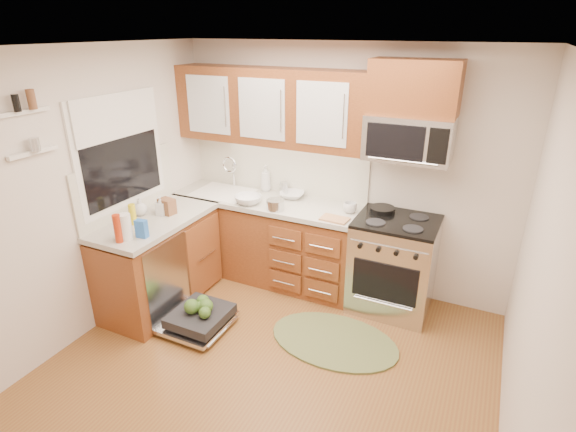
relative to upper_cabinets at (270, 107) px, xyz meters
The scene contains 38 objects.
floor 2.55m from the upper_cabinets, 65.28° to the right, with size 3.50×3.50×0.00m, color brown.
ceiling 1.84m from the upper_cabinets, 65.28° to the right, with size 3.50×3.50×0.00m, color white.
wall_back 0.97m from the upper_cabinets, 13.57° to the left, with size 3.50×0.04×2.50m, color beige.
wall_front 3.46m from the upper_cabinets, 77.70° to the right, with size 3.50×0.04×2.50m, color beige.
wall_left 1.98m from the upper_cabinets, 123.06° to the right, with size 0.04×3.50×2.50m, color beige.
wall_right 3.00m from the upper_cabinets, 32.47° to the right, with size 0.04×3.50×2.50m, color beige.
base_cabinet_back 1.46m from the upper_cabinets, 90.00° to the right, with size 2.05×0.60×0.85m, color #622E16.
base_cabinet_left 1.93m from the upper_cabinets, 124.62° to the right, with size 0.60×1.25×0.85m, color #622E16.
countertop_back 0.98m from the upper_cabinets, 90.00° to the right, with size 2.07×0.64×0.05m, color beige.
countertop_left 1.60m from the upper_cabinets, 124.25° to the right, with size 0.64×1.27×0.05m, color beige.
backsplash_back 0.68m from the upper_cabinets, 90.00° to the left, with size 2.05×0.02×0.57m, color silver.
backsplash_left 1.60m from the upper_cabinets, 133.89° to the right, with size 0.02×1.25×0.57m, color silver.
upper_cabinets is the anchor object (origin of this frame).
cabinet_over_mw 1.43m from the upper_cabinets, ahead, with size 0.76×0.35×0.47m, color #622E16.
range 1.99m from the upper_cabinets, ahead, with size 0.76×0.64×0.95m, color silver, non-canonical shape.
microwave 1.42m from the upper_cabinets, ahead, with size 0.76×0.38×0.40m, color silver, non-canonical shape.
sink 1.21m from the upper_cabinets, 163.55° to the right, with size 0.62×0.50×0.26m, color white, non-canonical shape.
dishwasher 2.19m from the upper_cabinets, 96.04° to the right, with size 0.70×0.60×0.20m, color silver, non-canonical shape.
window 1.51m from the upper_cabinets, 133.21° to the right, with size 0.03×1.05×1.05m, color white, non-canonical shape.
window_blind 1.46m from the upper_cabinets, 132.50° to the right, with size 0.02×0.96×0.40m, color white.
shelf_upper 2.17m from the upper_cabinets, 117.33° to the right, with size 0.04×0.40×0.03m, color white.
shelf_lower 2.17m from the upper_cabinets, 117.33° to the right, with size 0.04×0.40×0.03m, color white.
rug 2.35m from the upper_cabinets, 39.95° to the right, with size 1.17×0.76×0.02m, color #646A3C, non-canonical shape.
skillet 1.52m from the upper_cabinets, ahead, with size 0.25×0.25×0.05m, color black.
stock_pot 0.99m from the upper_cabinets, 57.27° to the right, with size 0.18×0.18×0.11m, color silver.
cutting_board 1.31m from the upper_cabinets, 21.81° to the right, with size 0.26×0.17×0.02m, color tan.
canister 0.89m from the upper_cabinets, 33.43° to the left, with size 0.09×0.09×0.14m, color silver.
paper_towel_roll 1.83m from the upper_cabinets, 112.26° to the right, with size 0.11×0.11×0.23m, color white.
mustard_bottle 1.70m from the upper_cabinets, 122.78° to the right, with size 0.06×0.06×0.20m, color yellow.
red_bottle 1.89m from the upper_cabinets, 112.08° to the right, with size 0.07×0.07×0.25m, color #AF2D0E.
wooden_box 1.43m from the upper_cabinets, 127.13° to the right, with size 0.15×0.11×0.15m, color brown.
blue_carton 1.75m from the upper_cabinets, 110.45° to the right, with size 0.10×0.06×0.16m, color blue.
bowl_a 0.95m from the upper_cabinets, ahead, with size 0.26×0.26×0.06m, color #999999.
bowl_b 0.97m from the upper_cabinets, 107.39° to the right, with size 0.28×0.28×0.09m, color #999999.
cup 1.29m from the upper_cabinets, ahead, with size 0.13×0.13×0.11m, color #999999.
soap_bottle_a 0.82m from the upper_cabinets, 139.91° to the left, with size 0.11×0.11×0.29m, color #999999.
soap_bottle_b 1.46m from the upper_cabinets, 127.27° to the right, with size 0.09×0.09×0.19m, color #999999.
soap_bottle_c 1.62m from the upper_cabinets, 130.76° to the right, with size 0.13×0.13×0.17m, color #999999.
Camera 1 is at (1.41, -2.48, 2.62)m, focal length 28.00 mm.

